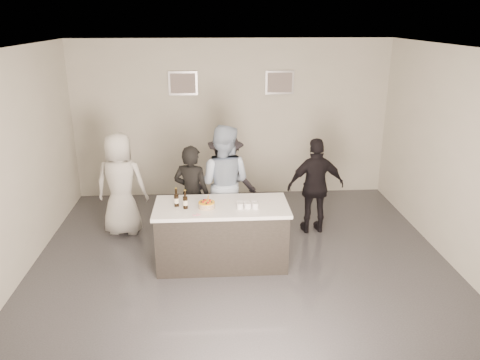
% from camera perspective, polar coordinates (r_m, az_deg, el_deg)
% --- Properties ---
extents(floor, '(6.00, 6.00, 0.00)m').
position_cam_1_polar(floor, '(6.74, 0.27, -10.69)').
color(floor, '#3D3D42').
rests_on(floor, ground).
extents(ceiling, '(6.00, 6.00, 0.00)m').
position_cam_1_polar(ceiling, '(5.84, 0.32, 15.68)').
color(ceiling, white).
extents(wall_back, '(6.00, 0.04, 3.00)m').
position_cam_1_polar(wall_back, '(9.02, -1.02, 7.37)').
color(wall_back, beige).
rests_on(wall_back, ground).
extents(wall_front, '(6.00, 0.04, 3.00)m').
position_cam_1_polar(wall_front, '(3.41, 3.85, -14.08)').
color(wall_front, beige).
rests_on(wall_front, ground).
extents(wall_left, '(0.04, 6.00, 3.00)m').
position_cam_1_polar(wall_left, '(6.64, -26.49, 0.87)').
color(wall_left, beige).
rests_on(wall_left, ground).
extents(wall_right, '(0.04, 6.00, 3.00)m').
position_cam_1_polar(wall_right, '(6.99, 25.64, 1.87)').
color(wall_right, beige).
rests_on(wall_right, ground).
extents(picture_left, '(0.54, 0.04, 0.44)m').
position_cam_1_polar(picture_left, '(8.88, -6.97, 11.63)').
color(picture_left, '#B2B2B7').
rests_on(picture_left, wall_back).
extents(picture_right, '(0.54, 0.04, 0.44)m').
position_cam_1_polar(picture_right, '(8.96, 4.85, 11.77)').
color(picture_right, '#B2B2B7').
rests_on(picture_right, wall_back).
extents(bar_counter, '(1.86, 0.86, 0.90)m').
position_cam_1_polar(bar_counter, '(6.67, -2.23, -6.65)').
color(bar_counter, white).
rests_on(bar_counter, ground).
extents(cake, '(0.23, 0.23, 0.07)m').
position_cam_1_polar(cake, '(6.40, -4.08, -3.07)').
color(cake, yellow).
rests_on(cake, bar_counter).
extents(beer_bottle_a, '(0.07, 0.07, 0.26)m').
position_cam_1_polar(beer_bottle_a, '(6.46, -7.77, -2.12)').
color(beer_bottle_a, black).
rests_on(beer_bottle_a, bar_counter).
extents(beer_bottle_b, '(0.07, 0.07, 0.26)m').
position_cam_1_polar(beer_bottle_b, '(6.37, -6.70, -2.38)').
color(beer_bottle_b, black).
rests_on(beer_bottle_b, bar_counter).
extents(tumbler_cluster, '(0.30, 0.19, 0.08)m').
position_cam_1_polar(tumbler_cluster, '(6.41, 0.90, -2.98)').
color(tumbler_cluster, '#C18512').
rests_on(tumbler_cluster, bar_counter).
extents(candles, '(0.24, 0.08, 0.01)m').
position_cam_1_polar(candles, '(6.21, -5.57, -4.20)').
color(candles, pink).
rests_on(candles, bar_counter).
extents(person_main_black, '(0.67, 0.55, 1.57)m').
position_cam_1_polar(person_main_black, '(7.20, -5.88, -1.83)').
color(person_main_black, black).
rests_on(person_main_black, ground).
extents(person_main_blue, '(1.06, 0.93, 1.84)m').
position_cam_1_polar(person_main_blue, '(7.28, -2.06, -0.35)').
color(person_main_blue, '#97ABC5').
rests_on(person_main_blue, ground).
extents(person_guest_left, '(0.88, 0.63, 1.68)m').
position_cam_1_polar(person_guest_left, '(7.70, -14.32, -0.50)').
color(person_guest_left, silver).
rests_on(person_guest_left, ground).
extents(person_guest_right, '(0.95, 0.45, 1.58)m').
position_cam_1_polar(person_guest_right, '(7.62, 9.21, -0.74)').
color(person_guest_right, black).
rests_on(person_guest_right, ground).
extents(person_guest_back, '(1.14, 0.81, 1.60)m').
position_cam_1_polar(person_guest_back, '(7.81, -1.73, 0.09)').
color(person_guest_back, black).
rests_on(person_guest_back, ground).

